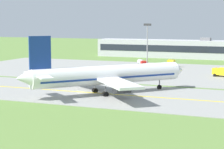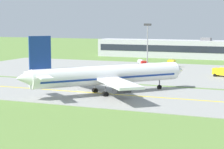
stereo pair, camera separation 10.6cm
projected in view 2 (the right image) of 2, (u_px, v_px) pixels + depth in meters
ground_plane at (83, 93)px, 92.29m from camera, size 500.00×500.00×0.00m
taxiway_strip at (83, 92)px, 92.28m from camera, size 240.00×28.00×0.10m
apron_pad at (173, 73)px, 127.17m from camera, size 140.00×52.00×0.10m
taxiway_centreline at (83, 92)px, 92.27m from camera, size 220.00×0.60×0.01m
airplane_lead at (106, 75)px, 89.59m from camera, size 29.78×32.53×12.70m
service_truck_baggage at (171, 63)px, 140.91m from camera, size 2.88×6.20×2.60m
service_truck_fuel at (142, 63)px, 140.47m from camera, size 5.12×6.09×2.65m
service_truck_catering at (224, 72)px, 116.87m from camera, size 6.34×3.83×2.60m
terminal_building at (174, 49)px, 177.88m from camera, size 65.91×10.65×8.66m
apron_light_mast at (147, 40)px, 135.29m from camera, size 2.40×0.50×14.70m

